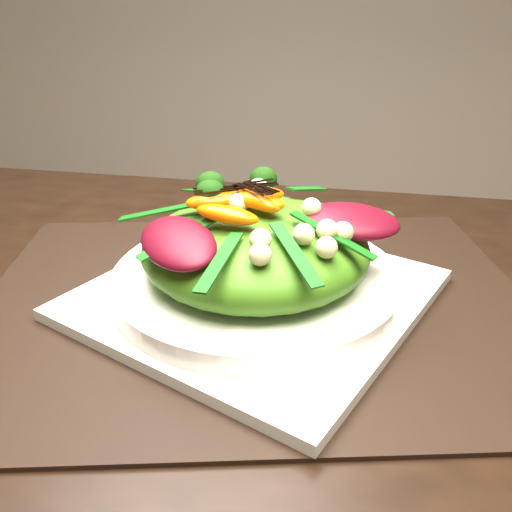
% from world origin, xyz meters
% --- Properties ---
extents(dining_table, '(1.60, 0.90, 0.75)m').
position_xyz_m(dining_table, '(0.00, 0.00, 0.73)').
color(dining_table, black).
rests_on(dining_table, floor).
extents(placemat, '(0.60, 0.51, 0.00)m').
position_xyz_m(placemat, '(0.16, 0.10, 0.75)').
color(placemat, black).
rests_on(placemat, dining_table).
extents(plate_base, '(0.37, 0.37, 0.01)m').
position_xyz_m(plate_base, '(0.16, 0.10, 0.76)').
color(plate_base, silver).
rests_on(plate_base, placemat).
extents(salad_bowl, '(0.30, 0.30, 0.02)m').
position_xyz_m(salad_bowl, '(0.16, 0.10, 0.78)').
color(salad_bowl, white).
rests_on(salad_bowl, plate_base).
extents(lettuce_mound, '(0.22, 0.22, 0.07)m').
position_xyz_m(lettuce_mound, '(0.16, 0.10, 0.81)').
color(lettuce_mound, '#437616').
rests_on(lettuce_mound, salad_bowl).
extents(radicchio_leaf, '(0.10, 0.07, 0.02)m').
position_xyz_m(radicchio_leaf, '(0.25, 0.11, 0.84)').
color(radicchio_leaf, '#450712').
rests_on(radicchio_leaf, lettuce_mound).
extents(orange_segment, '(0.06, 0.03, 0.01)m').
position_xyz_m(orange_segment, '(0.16, 0.12, 0.85)').
color(orange_segment, '#FC5704').
rests_on(orange_segment, lettuce_mound).
extents(broccoli_floret, '(0.05, 0.05, 0.04)m').
position_xyz_m(broccoli_floret, '(0.11, 0.14, 0.85)').
color(broccoli_floret, black).
rests_on(broccoli_floret, lettuce_mound).
extents(macadamia_nut, '(0.02, 0.02, 0.02)m').
position_xyz_m(macadamia_nut, '(0.18, 0.07, 0.85)').
color(macadamia_nut, beige).
rests_on(macadamia_nut, lettuce_mound).
extents(balsamic_drizzle, '(0.05, 0.01, 0.00)m').
position_xyz_m(balsamic_drizzle, '(0.16, 0.12, 0.86)').
color(balsamic_drizzle, black).
rests_on(balsamic_drizzle, orange_segment).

